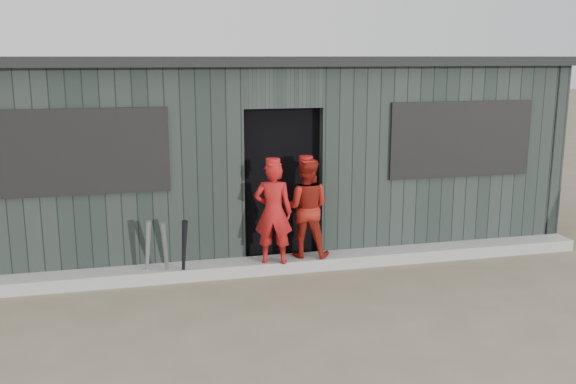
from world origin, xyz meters
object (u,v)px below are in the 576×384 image
object	(u,v)px
bat_left	(148,251)
bat_right	(184,251)
player_grey_back	(312,207)
bat_mid	(166,252)
player_red_left	(273,212)
dugout	(260,149)
player_red_right	(306,208)

from	to	relation	value
bat_left	bat_right	distance (m)	0.43
bat_left	player_grey_back	size ratio (longest dim) A/B	0.59
bat_mid	bat_left	bearing A→B (deg)	154.17
bat_right	player_red_left	bearing A→B (deg)	4.12
bat_left	player_red_left	size ratio (longest dim) A/B	0.61
bat_left	dugout	size ratio (longest dim) A/B	0.09
bat_mid	player_red_right	size ratio (longest dim) A/B	0.63
bat_left	player_red_left	world-z (taller)	player_red_left
bat_right	player_grey_back	distance (m)	1.94
player_red_left	player_red_right	bearing A→B (deg)	-141.95
bat_right	dugout	xyz separation A→B (m)	(1.30, 1.89, 0.89)
player_grey_back	dugout	world-z (taller)	dugout
bat_left	player_red_left	xyz separation A→B (m)	(1.50, -0.05, 0.40)
bat_left	bat_mid	xyz separation A→B (m)	(0.20, -0.10, 0.00)
player_grey_back	player_red_right	bearing A→B (deg)	37.08
dugout	player_grey_back	bearing A→B (deg)	-67.34
bat_right	player_grey_back	bearing A→B (deg)	23.01
bat_mid	player_red_right	distance (m)	1.81
bat_left	bat_mid	distance (m)	0.22
bat_mid	player_grey_back	world-z (taller)	player_grey_back
bat_mid	bat_right	world-z (taller)	bat_right
bat_mid	bat_right	size ratio (longest dim) A/B	0.98
dugout	bat_mid	bearing A→B (deg)	-129.06
bat_right	player_red_left	size ratio (longest dim) A/B	0.64
bat_left	bat_right	size ratio (longest dim) A/B	0.95
bat_left	dugout	distance (m)	2.61
bat_mid	player_red_left	distance (m)	1.36
player_red_right	dugout	distance (m)	1.74
bat_right	bat_left	bearing A→B (deg)	162.43
bat_mid	bat_right	xyz separation A→B (m)	(0.21, -0.03, 0.01)
dugout	player_red_right	bearing A→B (deg)	-81.57
player_red_left	bat_right	bearing A→B (deg)	21.50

